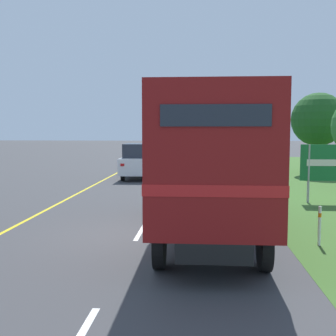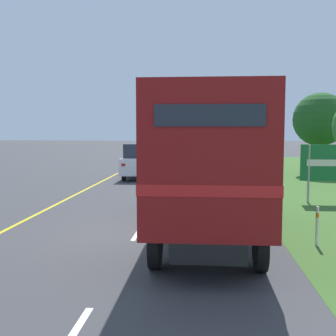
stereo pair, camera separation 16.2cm
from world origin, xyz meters
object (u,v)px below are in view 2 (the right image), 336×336
at_px(delineator_post, 317,225).
at_px(horse_trailer_truck, 207,160).
at_px(highway_sign, 330,163).
at_px(lead_car_white, 140,161).
at_px(roadside_tree_mid, 320,120).

bearing_deg(delineator_post, horse_trailer_truck, 171.99).
height_order(horse_trailer_truck, delineator_post, horse_trailer_truck).
distance_m(horse_trailer_truck, highway_sign, 7.46).
xyz_separation_m(horse_trailer_truck, delineator_post, (2.63, -0.37, -1.50)).
bearing_deg(highway_sign, delineator_post, -108.61).
height_order(lead_car_white, roadside_tree_mid, roadside_tree_mid).
relative_size(lead_car_white, highway_sign, 1.50).
relative_size(highway_sign, roadside_tree_mid, 0.50).
distance_m(horse_trailer_truck, lead_car_white, 13.74).
distance_m(lead_car_white, highway_sign, 11.18).
bearing_deg(lead_car_white, highway_sign, -41.67).
bearing_deg(roadside_tree_mid, lead_car_white, -162.60).
xyz_separation_m(horse_trailer_truck, roadside_tree_mid, (7.17, 16.60, 1.41)).
height_order(lead_car_white, highway_sign, highway_sign).
height_order(roadside_tree_mid, delineator_post, roadside_tree_mid).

